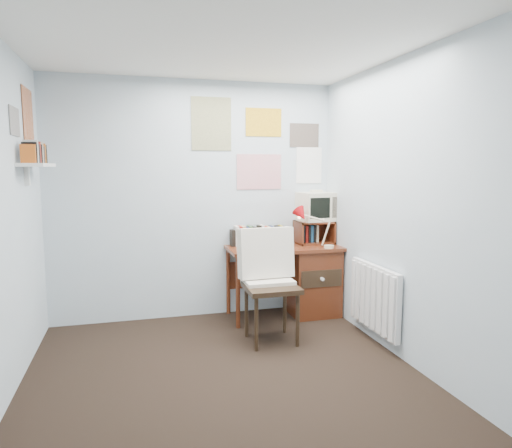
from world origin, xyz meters
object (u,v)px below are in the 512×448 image
Objects in this scene: desk_lamp at (329,230)px; crt_tv at (316,205)px; radiator at (374,298)px; wall_shelf at (37,165)px; desk at (307,277)px; tv_riser at (314,232)px; desk_chair at (271,288)px.

crt_tv reaches higher than desk_lamp.
radiator is 3.15m from wall_shelf.
radiator is at bearing -72.76° from desk.
tv_riser is (0.12, 0.11, 0.48)m from desk.
desk is 0.80m from crt_tv.
crt_tv reaches higher than radiator.
desk_lamp reaches higher than desk_chair.
desk_chair reaches higher than radiator.
radiator is at bearing -78.82° from desk_lamp.
desk_lamp is at bearing -52.84° from desk.
desk is at bearing -137.04° from tv_riser.
crt_tv is at bearing 97.65° from radiator.
wall_shelf is (-2.73, -0.17, 0.67)m from desk_lamp.
desk_chair is at bearing -139.93° from crt_tv.
radiator is (0.14, -1.06, -0.76)m from crt_tv.
desk_chair is at bearing -148.46° from desk_lamp.
desk is 0.91m from desk_chair.
radiator is 1.29× the size of wall_shelf.
desk reaches higher than radiator.
desk is at bearing 47.41° from desk_chair.
desk_chair is 2.79× the size of crt_tv.
tv_riser is at bearing 97.76° from desk_lamp.
desk_chair is 2.27m from wall_shelf.
radiator is (0.90, -0.26, -0.09)m from desk_chair.
crt_tv is at bearing 41.71° from desk.
desk is at bearing -144.47° from crt_tv.
desk_chair is 1.29m from crt_tv.
desk_lamp reaches higher than radiator.
desk_chair is 1.26× the size of radiator.
desk_lamp is (0.77, 0.46, 0.44)m from desk_chair.
desk is 1.94× the size of wall_shelf.
desk_chair is 2.65× the size of desk_lamp.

